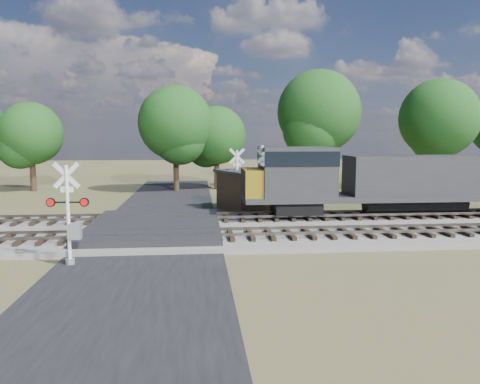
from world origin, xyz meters
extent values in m
plane|color=#49502A|center=(0.00, 0.00, 0.00)|extent=(160.00, 160.00, 0.00)
cube|color=gray|center=(10.00, 0.50, 0.15)|extent=(140.00, 10.00, 0.30)
cube|color=black|center=(0.00, 0.00, 0.04)|extent=(7.00, 60.00, 0.08)
cube|color=#262628|center=(0.00, 0.50, 0.32)|extent=(7.00, 9.00, 0.62)
cube|color=black|center=(2.00, -2.00, 0.39)|extent=(44.00, 2.60, 0.18)
cube|color=#5A554D|center=(10.00, -2.72, 0.55)|extent=(140.00, 0.08, 0.15)
cube|color=#5A554D|center=(10.00, -1.28, 0.55)|extent=(140.00, 0.08, 0.15)
cube|color=black|center=(2.00, 3.00, 0.39)|extent=(44.00, 2.60, 0.18)
cube|color=#5A554D|center=(10.00, 2.28, 0.55)|extent=(140.00, 0.08, 0.15)
cube|color=#5A554D|center=(10.00, 3.72, 0.55)|extent=(140.00, 0.08, 0.15)
cylinder|color=silver|center=(-2.91, -5.68, 2.09)|extent=(0.15, 0.15, 4.17)
cylinder|color=gray|center=(-2.91, -5.68, 0.16)|extent=(0.38, 0.38, 0.31)
cube|color=silver|center=(-2.91, -5.68, 3.75)|extent=(1.09, 0.10, 1.09)
cube|color=silver|center=(-2.91, -5.68, 3.75)|extent=(1.09, 0.10, 1.09)
cube|color=silver|center=(-2.91, -5.68, 3.18)|extent=(0.52, 0.06, 0.23)
cube|color=black|center=(-2.91, -5.68, 2.66)|extent=(1.67, 0.16, 0.06)
cylinder|color=red|center=(-3.59, -5.64, 2.66)|extent=(0.38, 0.13, 0.38)
cylinder|color=red|center=(-2.23, -5.72, 2.66)|extent=(0.38, 0.13, 0.38)
cube|color=gray|center=(-2.65, -5.69, 1.46)|extent=(0.49, 0.34, 0.68)
cylinder|color=silver|center=(5.19, 8.32, 2.17)|extent=(0.15, 0.15, 4.34)
cylinder|color=gray|center=(5.19, 8.32, 0.16)|extent=(0.39, 0.39, 0.33)
cube|color=silver|center=(5.19, 8.32, 3.90)|extent=(1.13, 0.21, 1.13)
cube|color=silver|center=(5.19, 8.32, 3.90)|extent=(1.13, 0.21, 1.13)
cube|color=silver|center=(5.19, 8.32, 3.31)|extent=(0.54, 0.11, 0.24)
cube|color=black|center=(5.19, 8.32, 2.76)|extent=(1.73, 0.32, 0.07)
cylinder|color=red|center=(5.89, 8.22, 2.76)|extent=(0.40, 0.16, 0.39)
cylinder|color=red|center=(4.49, 8.42, 2.76)|extent=(0.40, 0.16, 0.39)
cube|color=gray|center=(4.92, 8.36, 1.52)|extent=(0.53, 0.39, 0.70)
cube|color=#47351E|center=(6.28, 8.33, 1.35)|extent=(5.07, 5.07, 2.71)
cube|color=#2E2D30|center=(6.28, 8.33, 2.81)|extent=(5.58, 5.58, 0.19)
cylinder|color=black|center=(-13.54, 21.77, 2.14)|extent=(0.56, 0.56, 4.28)
sphere|color=#133C14|center=(-13.54, 21.77, 5.57)|extent=(5.99, 5.99, 5.99)
cylinder|color=black|center=(0.31, 20.24, 2.53)|extent=(0.56, 0.56, 5.05)
sphere|color=#133C14|center=(0.31, 20.24, 6.57)|extent=(7.07, 7.07, 7.07)
cylinder|color=black|center=(4.29, 21.86, 2.08)|extent=(0.56, 0.56, 4.15)
sphere|color=#133C14|center=(4.29, 21.86, 5.40)|extent=(5.81, 5.81, 5.81)
cylinder|color=black|center=(14.54, 21.50, 2.98)|extent=(0.56, 0.56, 5.96)
sphere|color=#133C14|center=(14.54, 21.50, 7.75)|extent=(8.35, 8.35, 8.35)
cylinder|color=black|center=(25.64, 18.64, 2.70)|extent=(0.56, 0.56, 5.40)
sphere|color=#133C14|center=(25.64, 18.64, 7.03)|extent=(7.57, 7.57, 7.57)
camera|label=1|loc=(2.37, -25.03, 5.34)|focal=35.00mm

